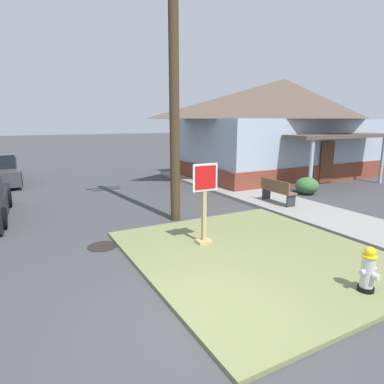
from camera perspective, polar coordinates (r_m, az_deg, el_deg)
The scene contains 10 objects.
ground_plane at distance 5.31m, azimuth 2.41°, elevation -21.95°, with size 160.00×160.00×0.00m, color #3D3D3F.
grass_corner_patch at distance 7.70m, azimuth 10.94°, elevation -10.50°, with size 5.23×5.83×0.08m, color olive.
sidewalk_strip at distance 12.94m, azimuth 13.00°, elevation -1.20°, with size 2.20×15.83×0.12m, color gray.
fire_hydrant at distance 6.55m, azimuth 28.38°, elevation -11.97°, with size 0.38×0.34×0.82m.
stop_sign at distance 7.79m, azimuth 2.16°, elevation -2.66°, with size 0.65×0.29×1.96m.
manhole_cover at distance 8.35m, azimuth -15.40°, elevation -9.13°, with size 0.70×0.70×0.02m, color black.
street_bench at distance 12.04m, azimuth 14.63°, elevation 0.29°, with size 0.44×1.47×0.85m.
utility_pole at distance 9.96m, azimuth -3.22°, elevation 24.23°, with size 1.50×0.29×9.77m.
corner_house at distance 19.37m, azimuth 15.48°, elevation 10.93°, with size 11.49×7.92×5.28m.
shrub_near_porch at distance 14.50m, azimuth 19.41°, elevation 1.03°, with size 0.96×0.96×0.71m, color #376634.
Camera 1 is at (-2.27, -3.77, 2.98)m, focal length 30.56 mm.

